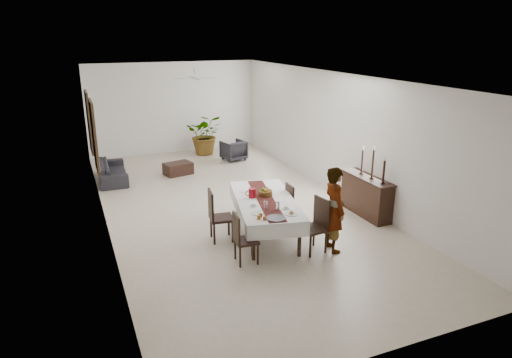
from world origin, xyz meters
name	(u,v)px	position (x,y,z in m)	size (l,w,h in m)	color
floor	(231,206)	(0.00, 0.00, 0.00)	(6.00, 12.00, 0.00)	beige
ceiling	(229,76)	(0.00, 0.00, 3.20)	(6.00, 12.00, 0.02)	white
wall_back	(174,108)	(0.00, 6.00, 1.60)	(6.00, 0.02, 3.20)	white
wall_front	(391,247)	(0.00, -6.00, 1.60)	(6.00, 0.02, 3.20)	white
wall_left	(100,157)	(-3.00, 0.00, 1.60)	(0.02, 12.00, 3.20)	white
wall_right	(337,134)	(3.00, 0.00, 1.60)	(0.02, 12.00, 3.20)	white
dining_table_top	(265,201)	(0.13, -1.80, 0.74)	(1.03, 2.47, 0.05)	black
table_leg_fl	(253,243)	(-0.57, -2.84, 0.36)	(0.07, 0.07, 0.72)	black
table_leg_fr	(300,239)	(0.32, -3.04, 0.36)	(0.07, 0.07, 0.72)	black
table_leg_bl	(237,200)	(-0.05, -0.56, 0.36)	(0.07, 0.07, 0.72)	black
table_leg_br	(274,198)	(0.83, -0.76, 0.36)	(0.07, 0.07, 0.72)	black
tablecloth_top	(265,200)	(0.13, -1.80, 0.78)	(1.21, 2.65, 0.01)	white
tablecloth_drape_left	(237,208)	(-0.45, -1.67, 0.63)	(0.01, 2.65, 0.31)	white
tablecloth_drape_right	(292,204)	(0.72, -1.93, 0.63)	(0.01, 2.65, 0.31)	silver
tablecloth_drape_near	(279,231)	(-0.16, -3.09, 0.63)	(1.21, 0.01, 0.31)	white
tablecloth_drape_far	(255,187)	(0.42, -0.51, 0.63)	(1.21, 0.01, 0.31)	white
table_runner	(265,199)	(0.13, -1.80, 0.78)	(0.36, 2.57, 0.00)	#5C1E1A
red_pitcher	(252,193)	(-0.08, -1.59, 0.88)	(0.15, 0.15, 0.21)	maroon
pitcher_handle	(248,193)	(-0.17, -1.57, 0.88)	(0.12, 0.12, 0.02)	#980B0C
wine_glass_near	(278,206)	(0.11, -2.48, 0.87)	(0.07, 0.07, 0.17)	white
wine_glass_mid	(266,205)	(-0.09, -2.33, 0.87)	(0.07, 0.07, 0.17)	white
teacup_right	(286,207)	(0.30, -2.47, 0.81)	(0.09, 0.09, 0.06)	white
saucer_right	(286,209)	(0.30, -2.47, 0.79)	(0.15, 0.15, 0.01)	white
teacup_left	(254,205)	(-0.25, -2.08, 0.81)	(0.09, 0.09, 0.06)	white
saucer_left	(254,206)	(-0.25, -2.08, 0.79)	(0.15, 0.15, 0.01)	silver
plate_near_right	(291,214)	(0.26, -2.78, 0.79)	(0.25, 0.25, 0.02)	white
bread_near_right	(291,213)	(0.26, -2.78, 0.82)	(0.09, 0.09, 0.09)	tan
plate_near_left	(257,213)	(-0.34, -2.48, 0.79)	(0.25, 0.25, 0.02)	silver
plate_far_left	(246,191)	(-0.06, -1.18, 0.79)	(0.25, 0.25, 0.02)	white
serving_tray	(276,218)	(-0.10, -2.85, 0.79)	(0.37, 0.37, 0.02)	#38383C
jam_jar_a	(265,218)	(-0.33, -2.83, 0.82)	(0.07, 0.07, 0.08)	maroon
jam_jar_b	(259,217)	(-0.42, -2.75, 0.82)	(0.07, 0.07, 0.08)	#915415
jam_jar_c	(260,215)	(-0.35, -2.66, 0.82)	(0.07, 0.07, 0.08)	brown
fruit_basket	(265,193)	(0.24, -1.56, 0.83)	(0.31, 0.31, 0.10)	brown
fruit_red	(266,189)	(0.27, -1.55, 0.91)	(0.09, 0.09, 0.09)	#A11910
fruit_green	(263,189)	(0.21, -1.52, 0.91)	(0.08, 0.08, 0.08)	#4C7924
fruit_yellow	(266,190)	(0.23, -1.61, 0.91)	(0.09, 0.09, 0.09)	gold
chair_right_near_seat	(313,229)	(0.64, -2.96, 0.48)	(0.46, 0.46, 0.05)	black
chair_right_near_leg_fl	(326,242)	(0.86, -3.12, 0.23)	(0.05, 0.05, 0.46)	black
chair_right_near_leg_fr	(314,235)	(0.80, -2.75, 0.23)	(0.05, 0.05, 0.46)	black
chair_right_near_leg_bl	(310,247)	(0.48, -3.18, 0.23)	(0.05, 0.05, 0.46)	black
chair_right_near_leg_br	(299,239)	(0.43, -2.80, 0.23)	(0.05, 0.05, 0.46)	black
chair_right_near_back	(322,212)	(0.85, -2.93, 0.80)	(0.46, 0.04, 0.59)	black
chair_right_far_seat	(282,208)	(0.63, -1.60, 0.42)	(0.40, 0.40, 0.05)	black
chair_right_far_leg_fl	(292,219)	(0.79, -1.77, 0.20)	(0.04, 0.04, 0.40)	black
chair_right_far_leg_fr	(285,214)	(0.80, -1.44, 0.20)	(0.04, 0.04, 0.40)	black
chair_right_far_leg_bl	(278,221)	(0.46, -1.76, 0.20)	(0.04, 0.04, 0.40)	black
chair_right_far_leg_br	(272,216)	(0.47, -1.43, 0.20)	(0.04, 0.04, 0.40)	black
chair_right_far_back	(290,196)	(0.82, -1.60, 0.70)	(0.40, 0.04, 0.51)	black
chair_left_near_seat	(246,241)	(-0.72, -2.86, 0.44)	(0.42, 0.42, 0.05)	black
chair_left_near_leg_fl	(235,249)	(-0.88, -2.68, 0.21)	(0.04, 0.04, 0.41)	black
chair_left_near_leg_fr	(240,257)	(-0.91, -3.02, 0.21)	(0.04, 0.04, 0.41)	black
chair_left_near_leg_bl	(252,247)	(-0.54, -2.70, 0.21)	(0.04, 0.04, 0.41)	black
chair_left_near_leg_br	(258,255)	(-0.56, -3.05, 0.21)	(0.04, 0.04, 0.41)	black
chair_left_near_back	(236,228)	(-0.91, -2.85, 0.72)	(0.42, 0.04, 0.53)	black
chair_left_far_seat	(221,218)	(-0.84, -1.75, 0.49)	(0.47, 0.47, 0.05)	black
chair_left_far_leg_fl	(211,227)	(-1.00, -1.54, 0.23)	(0.05, 0.05, 0.46)	black
chair_left_far_leg_fr	(214,234)	(-1.05, -1.92, 0.23)	(0.05, 0.05, 0.46)	black
chair_left_far_leg_bl	(229,225)	(-0.62, -1.59, 0.23)	(0.05, 0.05, 0.46)	black
chair_left_far_leg_br	(233,232)	(-0.67, -1.97, 0.23)	(0.05, 0.05, 0.46)	black
chair_left_far_back	(211,205)	(-1.05, -1.73, 0.81)	(0.47, 0.04, 0.59)	black
woman	(334,210)	(1.06, -3.05, 0.86)	(0.63, 0.41, 1.73)	gray
sideboard_body	(366,196)	(2.78, -1.74, 0.46)	(0.41, 1.52, 0.91)	black
sideboard_top	(368,177)	(2.78, -1.74, 0.93)	(0.45, 1.58, 0.03)	black
candlestick_near_base	(383,183)	(2.78, -2.30, 0.96)	(0.10, 0.10, 0.03)	black
candlestick_near_shaft	(384,172)	(2.78, -2.30, 1.23)	(0.05, 0.05, 0.51)	black
candlestick_near_candle	(385,159)	(2.78, -2.30, 1.52)	(0.04, 0.04, 0.08)	#EBE9CC
candlestick_mid_base	(372,178)	(2.78, -1.90, 0.96)	(0.10, 0.10, 0.03)	black
candlestick_mid_shaft	(373,164)	(2.78, -1.90, 1.30)	(0.05, 0.05, 0.66)	black
candlestick_mid_candle	(374,148)	(2.78, -1.90, 1.67)	(0.04, 0.04, 0.08)	beige
candlestick_far_base	(361,173)	(2.78, -1.49, 0.96)	(0.10, 0.10, 0.03)	black
candlestick_far_shaft	(362,161)	(2.78, -1.49, 1.25)	(0.05, 0.05, 0.56)	black
candlestick_far_candle	(363,148)	(2.78, -1.49, 1.57)	(0.04, 0.04, 0.08)	silver
sofa	(113,171)	(-2.50, 3.36, 0.28)	(1.94, 0.76, 0.57)	#29262B
armchair	(234,150)	(1.56, 4.11, 0.34)	(0.72, 0.74, 0.67)	#2C2A30
coffee_table	(178,169)	(-0.59, 3.19, 0.18)	(0.82, 0.54, 0.36)	black
potted_plant	(206,134)	(0.92, 5.25, 0.72)	(1.29, 1.12, 1.44)	#285923
mirror_frame_near	(94,136)	(-2.96, 2.20, 1.60)	(0.06, 1.05, 1.85)	black
mirror_glass_near	(96,136)	(-2.92, 2.20, 1.60)	(0.01, 0.90, 1.70)	silver
mirror_frame_far	(89,122)	(-2.96, 4.30, 1.60)	(0.06, 1.05, 1.85)	black
mirror_glass_far	(90,122)	(-2.92, 4.30, 1.60)	(0.01, 0.90, 1.70)	white
fan_rod	(194,71)	(0.00, 3.00, 3.10)	(0.04, 0.04, 0.20)	silver
fan_hub	(195,78)	(0.00, 3.00, 2.90)	(0.16, 0.16, 0.08)	white
fan_blade_n	(192,77)	(0.00, 3.35, 2.90)	(0.10, 0.55, 0.01)	white
fan_blade_s	(198,79)	(0.00, 2.65, 2.90)	(0.10, 0.55, 0.01)	white
fan_blade_e	(206,78)	(0.35, 3.00, 2.90)	(0.55, 0.10, 0.01)	silver
fan_blade_w	(183,79)	(-0.35, 3.00, 2.90)	(0.55, 0.10, 0.01)	silver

